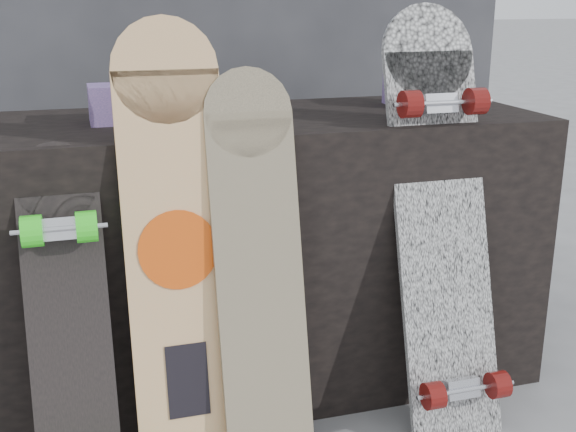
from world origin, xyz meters
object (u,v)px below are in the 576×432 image
object	(u,v)px
longboard_cascadia	(442,214)
skateboard_dark	(69,328)
longboard_geisha	(177,243)
longboard_celtic	(259,264)
vendor_table	(258,251)

from	to	relation	value
longboard_cascadia	skateboard_dark	bearing A→B (deg)	-175.69
longboard_geisha	longboard_cascadia	world-z (taller)	longboard_cascadia
longboard_geisha	longboard_cascadia	distance (m)	0.70
longboard_geisha	longboard_celtic	size ratio (longest dim) A/B	1.12
vendor_table	longboard_celtic	size ratio (longest dim) A/B	1.65
vendor_table	longboard_celtic	world-z (taller)	longboard_celtic
longboard_geisha	longboard_cascadia	size ratio (longest dim) A/B	0.98
longboard_geisha	skateboard_dark	world-z (taller)	longboard_geisha
longboard_celtic	longboard_geisha	bearing A→B (deg)	169.26
skateboard_dark	longboard_celtic	bearing A→B (deg)	1.47
vendor_table	skateboard_dark	distance (m)	0.67
longboard_celtic	longboard_cascadia	size ratio (longest dim) A/B	0.87
vendor_table	skateboard_dark	size ratio (longest dim) A/B	1.97
longboard_cascadia	skateboard_dark	size ratio (longest dim) A/B	1.37
longboard_celtic	longboard_cascadia	bearing A→B (deg)	6.74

